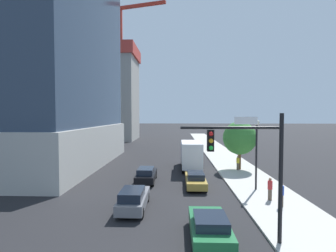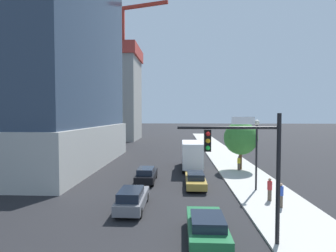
{
  "view_description": "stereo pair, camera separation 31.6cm",
  "coord_description": "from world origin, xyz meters",
  "views": [
    {
      "loc": [
        0.49,
        -7.9,
        6.39
      ],
      "look_at": [
        -0.33,
        15.22,
        5.44
      ],
      "focal_mm": 26.89,
      "sensor_mm": 36.0,
      "label": 1
    },
    {
      "loc": [
        0.81,
        -7.88,
        6.39
      ],
      "look_at": [
        -0.33,
        15.22,
        5.44
      ],
      "focal_mm": 26.89,
      "sensor_mm": 36.0,
      "label": 2
    }
  ],
  "objects": [
    {
      "name": "street_lamp",
      "position": [
        7.19,
        13.42,
        4.0
      ],
      "size": [
        0.44,
        0.44,
        5.89
      ],
      "color": "black",
      "rests_on": "sidewalk"
    },
    {
      "name": "car_green",
      "position": [
        2.17,
        4.75,
        0.72
      ],
      "size": [
        1.92,
        4.33,
        1.43
      ],
      "color": "#1E6638",
      "rests_on": "ground"
    },
    {
      "name": "pedestrian_red_shirt",
      "position": [
        7.37,
        10.69,
        1.0
      ],
      "size": [
        0.34,
        0.34,
        1.66
      ],
      "color": "brown",
      "rests_on": "sidewalk"
    },
    {
      "name": "box_truck",
      "position": [
        2.17,
        21.9,
        1.87
      ],
      "size": [
        2.27,
        7.39,
        3.37
      ],
      "color": "#1E4799",
      "rests_on": "ground"
    },
    {
      "name": "sidewalk",
      "position": [
        7.64,
        20.0,
        0.07
      ],
      "size": [
        4.99,
        120.0,
        0.15
      ],
      "primitive_type": "cube",
      "color": "#B2AFA8",
      "rests_on": "ground"
    },
    {
      "name": "construction_building",
      "position": [
        -18.21,
        58.6,
        13.55
      ],
      "size": [
        24.42,
        13.83,
        33.3
      ],
      "color": "#9E9B93",
      "rests_on": "ground"
    },
    {
      "name": "car_black",
      "position": [
        -2.44,
        15.94,
        0.73
      ],
      "size": [
        1.74,
        4.5,
        1.46
      ],
      "color": "black",
      "rests_on": "ground"
    },
    {
      "name": "pedestrian_blue_shirt",
      "position": [
        7.65,
        9.37,
        1.0
      ],
      "size": [
        0.34,
        0.34,
        1.67
      ],
      "color": "brown",
      "rests_on": "sidewalk"
    },
    {
      "name": "pedestrian_yellow_shirt",
      "position": [
        7.52,
        21.07,
        0.97
      ],
      "size": [
        0.34,
        0.34,
        1.61
      ],
      "color": "brown",
      "rests_on": "sidewalk"
    },
    {
      "name": "car_gray",
      "position": [
        -2.44,
        8.82,
        0.76
      ],
      "size": [
        1.73,
        4.5,
        1.53
      ],
      "color": "slate",
      "rests_on": "ground"
    },
    {
      "name": "car_gold",
      "position": [
        2.17,
        14.51,
        0.67
      ],
      "size": [
        1.73,
        4.63,
        1.35
      ],
      "color": "#AD8938",
      "rests_on": "ground"
    },
    {
      "name": "street_tree",
      "position": [
        7.79,
        21.49,
        3.79
      ],
      "size": [
        3.85,
        3.85,
        5.58
      ],
      "color": "brown",
      "rests_on": "sidewalk"
    },
    {
      "name": "traffic_light_pole",
      "position": [
        4.04,
        4.38,
        4.42
      ],
      "size": [
        4.98,
        0.48,
        6.36
      ],
      "color": "black",
      "rests_on": "sidewalk"
    }
  ]
}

